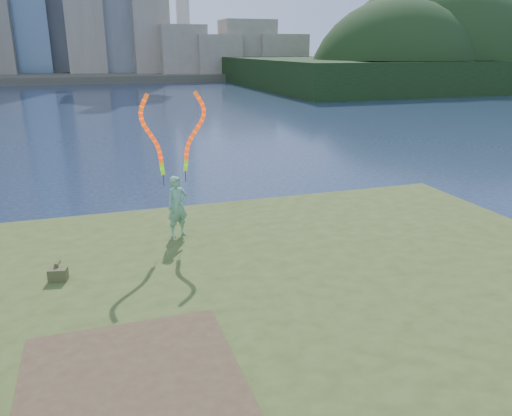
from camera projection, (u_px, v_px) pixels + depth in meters
name	position (u px, v px, depth m)	size (l,w,h in m)	color
ground	(221.00, 302.00, 11.29)	(320.00, 320.00, 0.00)	#18243C
grassy_knoll	(252.00, 343.00, 9.11)	(20.00, 18.00, 0.80)	#3A491A
dirt_patch	(131.00, 374.00, 7.49)	(3.20, 3.00, 0.02)	#47331E
far_shore	(100.00, 74.00, 97.05)	(320.00, 40.00, 1.20)	#4A4536
wooded_hill	(478.00, 81.00, 83.14)	(78.00, 50.00, 63.00)	black
woman_with_ribbons	(176.00, 183.00, 12.66)	(1.91, 0.76, 3.98)	#197E3C
canvas_bag	(58.00, 274.00, 10.51)	(0.42, 0.47, 0.36)	#3F4323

